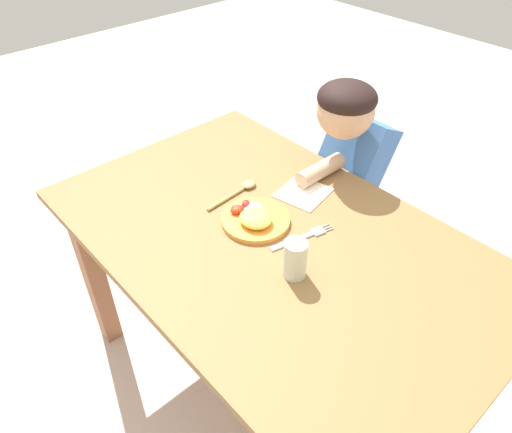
% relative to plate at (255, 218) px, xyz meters
% --- Properties ---
extents(ground_plane, '(8.00, 8.00, 0.00)m').
position_rel_plate_xyz_m(ground_plane, '(0.08, -0.00, -0.74)').
color(ground_plane, beige).
extents(dining_table, '(1.32, 0.83, 0.73)m').
position_rel_plate_xyz_m(dining_table, '(0.08, -0.00, -0.14)').
color(dining_table, olive).
rests_on(dining_table, ground_plane).
extents(plate, '(0.20, 0.20, 0.05)m').
position_rel_plate_xyz_m(plate, '(0.00, 0.00, 0.00)').
color(plate, orange).
rests_on(plate, dining_table).
extents(fork, '(0.06, 0.20, 0.01)m').
position_rel_plate_xyz_m(fork, '(0.14, 0.05, -0.01)').
color(fork, silver).
rests_on(fork, dining_table).
extents(spoon, '(0.04, 0.20, 0.02)m').
position_rel_plate_xyz_m(spoon, '(-0.14, 0.07, -0.01)').
color(spoon, tan).
rests_on(spoon, dining_table).
extents(drinking_cup, '(0.06, 0.06, 0.11)m').
position_rel_plate_xyz_m(drinking_cup, '(0.22, -0.06, 0.04)').
color(drinking_cup, silver).
rests_on(drinking_cup, dining_table).
extents(person, '(0.21, 0.39, 1.03)m').
position_rel_plate_xyz_m(person, '(-0.03, 0.49, -0.15)').
color(person, '#454770').
rests_on(person, ground_plane).
extents(napkin, '(0.17, 0.17, 0.00)m').
position_rel_plate_xyz_m(napkin, '(-0.00, 0.21, -0.01)').
color(napkin, white).
rests_on(napkin, dining_table).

